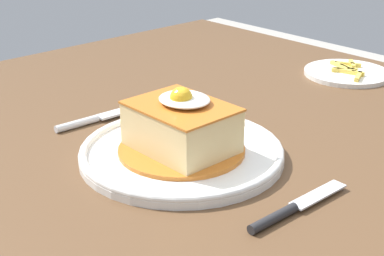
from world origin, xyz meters
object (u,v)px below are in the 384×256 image
(main_plate, at_px, (182,152))
(knife, at_px, (287,211))
(fork, at_px, (89,121))
(side_plate_fries, at_px, (349,73))

(main_plate, distance_m, knife, 0.20)
(fork, distance_m, side_plate_fries, 0.54)
(main_plate, xyz_separation_m, side_plate_fries, (-0.05, 0.50, -0.00))
(main_plate, relative_size, side_plate_fries, 1.69)
(knife, bearing_deg, fork, -177.69)
(main_plate, xyz_separation_m, knife, (0.20, -0.01, -0.00))
(main_plate, xyz_separation_m, fork, (-0.19, -0.03, -0.00))
(side_plate_fries, bearing_deg, fork, -105.14)
(main_plate, distance_m, fork, 0.20)
(knife, height_order, side_plate_fries, side_plate_fries)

